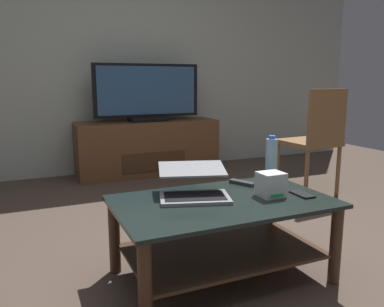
{
  "coord_description": "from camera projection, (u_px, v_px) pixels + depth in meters",
  "views": [
    {
      "loc": [
        -0.99,
        -1.76,
        1.03
      ],
      "look_at": [
        -0.03,
        0.4,
        0.57
      ],
      "focal_mm": 36.11,
      "sensor_mm": 36.0,
      "label": 1
    }
  ],
  "objects": [
    {
      "name": "dining_chair",
      "position": [
        316.0,
        136.0,
        3.42
      ],
      "size": [
        0.47,
        0.47,
        0.95
      ],
      "color": "brown",
      "rests_on": "ground"
    },
    {
      "name": "tv_remote",
      "position": [
        242.0,
        183.0,
        2.26
      ],
      "size": [
        0.11,
        0.16,
        0.02
      ],
      "primitive_type": "cube",
      "rotation": [
        0.0,
        0.0,
        0.46
      ],
      "color": "#2D2D30",
      "rests_on": "coffee_table"
    },
    {
      "name": "cell_phone",
      "position": [
        302.0,
        194.0,
        2.05
      ],
      "size": [
        0.07,
        0.14,
        0.01
      ],
      "primitive_type": "cube",
      "rotation": [
        0.0,
        0.0,
        -0.02
      ],
      "color": "black",
      "rests_on": "coffee_table"
    },
    {
      "name": "ground_plane",
      "position": [
        226.0,
        266.0,
        2.17
      ],
      "size": [
        7.68,
        7.68,
        0.0
      ],
      "primitive_type": "plane",
      "color": "#4C3D33"
    },
    {
      "name": "router_box",
      "position": [
        271.0,
        184.0,
        2.02
      ],
      "size": [
        0.13,
        0.12,
        0.13
      ],
      "color": "silver",
      "rests_on": "coffee_table"
    },
    {
      "name": "laptop",
      "position": [
        194.0,
        186.0,
        2.02
      ],
      "size": [
        0.44,
        0.45,
        0.15
      ],
      "color": "gray",
      "rests_on": "coffee_table"
    },
    {
      "name": "water_bottle_near",
      "position": [
        271.0,
        161.0,
        2.26
      ],
      "size": [
        0.07,
        0.07,
        0.29
      ],
      "color": "#99C6E5",
      "rests_on": "coffee_table"
    },
    {
      "name": "back_wall",
      "position": [
        114.0,
        46.0,
        4.24
      ],
      "size": [
        6.4,
        0.12,
        2.8
      ],
      "primitive_type": "cube",
      "color": "#A8B2A8",
      "rests_on": "ground"
    },
    {
      "name": "television",
      "position": [
        147.0,
        94.0,
        4.14
      ],
      "size": [
        1.16,
        0.2,
        0.61
      ],
      "color": "black",
      "rests_on": "media_cabinet"
    },
    {
      "name": "coffee_table",
      "position": [
        222.0,
        225.0,
        1.99
      ],
      "size": [
        1.1,
        0.66,
        0.42
      ],
      "color": "black",
      "rests_on": "ground"
    },
    {
      "name": "media_cabinet",
      "position": [
        148.0,
        148.0,
        4.27
      ],
      "size": [
        1.54,
        0.46,
        0.59
      ],
      "color": "brown",
      "rests_on": "ground"
    }
  ]
}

